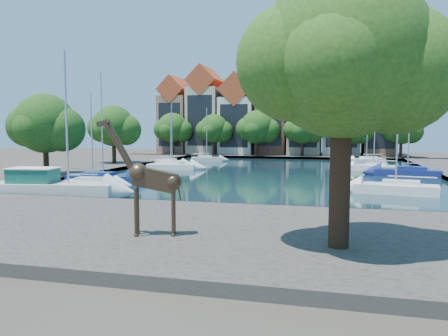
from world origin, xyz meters
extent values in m
plane|color=#38332B|center=(0.00, 0.00, 0.00)|extent=(160.00, 160.00, 0.00)
cube|color=black|center=(0.00, 24.00, 0.04)|extent=(38.00, 50.00, 0.08)
cube|color=#4C4942|center=(0.00, -7.00, 0.25)|extent=(50.00, 14.00, 0.50)
cube|color=#4C4942|center=(0.00, 56.00, 0.25)|extent=(60.00, 16.00, 0.50)
cube|color=#4C4942|center=(-25.00, 24.00, 0.25)|extent=(14.00, 52.00, 0.50)
cylinder|color=#332114|center=(7.50, -9.00, 3.25)|extent=(0.80, 0.80, 5.50)
sphere|color=#1E4614|center=(7.50, -9.00, 7.92)|extent=(6.40, 6.40, 6.40)
sphere|color=#1E4614|center=(9.42, -8.70, 7.28)|extent=(4.80, 4.80, 4.80)
sphere|color=#1E4614|center=(5.74, -9.40, 7.60)|extent=(4.48, 4.48, 4.48)
cube|color=#8E664D|center=(-23.00, 56.00, 6.00)|extent=(5.39, 9.00, 11.00)
cube|color=maroon|center=(-23.00, 56.00, 12.71)|extent=(5.44, 9.18, 5.44)
cube|color=black|center=(-23.00, 51.52, 6.00)|extent=(4.40, 0.05, 8.25)
cube|color=#BBAC90|center=(-17.00, 56.00, 6.75)|extent=(5.88, 9.00, 12.50)
cube|color=maroon|center=(-17.00, 56.00, 14.32)|extent=(5.94, 9.18, 5.94)
cube|color=black|center=(-17.00, 51.52, 6.75)|extent=(4.80, 0.05, 9.38)
cube|color=silver|center=(-10.50, 56.00, 5.75)|extent=(6.37, 9.00, 10.50)
cube|color=maroon|center=(-10.50, 56.00, 12.43)|extent=(6.43, 9.18, 6.43)
cube|color=black|center=(-10.50, 51.52, 5.75)|extent=(5.20, 0.05, 7.88)
cube|color=brown|center=(-4.00, 56.00, 7.00)|extent=(5.39, 9.00, 13.00)
cube|color=maroon|center=(-4.00, 56.00, 14.71)|extent=(5.44, 9.18, 5.44)
cube|color=black|center=(-4.00, 51.52, 7.00)|extent=(4.40, 0.05, 9.75)
cube|color=tan|center=(2.00, 56.00, 6.25)|extent=(5.88, 9.00, 11.50)
cube|color=maroon|center=(2.00, 56.00, 13.32)|extent=(5.94, 9.18, 5.94)
cube|color=black|center=(2.00, 51.52, 6.25)|extent=(4.80, 0.05, 8.62)
cube|color=beige|center=(8.50, 56.00, 6.50)|extent=(6.37, 9.00, 12.00)
cube|color=maroon|center=(8.50, 56.00, 13.93)|extent=(6.43, 9.18, 6.43)
cube|color=black|center=(8.50, 51.52, 6.50)|extent=(5.20, 0.05, 9.00)
cube|color=brown|center=(15.00, 56.00, 5.75)|extent=(5.39, 9.00, 10.50)
cube|color=maroon|center=(15.00, 56.00, 12.21)|extent=(5.44, 9.18, 5.44)
cube|color=black|center=(15.00, 51.52, 5.75)|extent=(4.40, 0.05, 7.88)
cylinder|color=#332114|center=(-22.00, 50.50, 2.10)|extent=(0.50, 0.50, 3.20)
sphere|color=#143C11|center=(-22.00, 50.50, 5.38)|extent=(5.60, 5.60, 5.60)
sphere|color=#143C11|center=(-20.32, 50.80, 4.82)|extent=(4.20, 4.20, 4.20)
sphere|color=#143C11|center=(-23.54, 50.10, 5.10)|extent=(3.92, 3.92, 3.92)
cylinder|color=#332114|center=(-14.00, 50.50, 2.10)|extent=(0.50, 0.50, 3.20)
sphere|color=#143C11|center=(-14.00, 50.50, 5.26)|extent=(5.20, 5.20, 5.20)
sphere|color=#143C11|center=(-12.44, 50.80, 4.74)|extent=(3.90, 3.90, 3.90)
sphere|color=#143C11|center=(-15.43, 50.10, 5.00)|extent=(3.64, 3.64, 3.64)
cylinder|color=#332114|center=(-6.00, 50.50, 2.10)|extent=(0.50, 0.50, 3.20)
sphere|color=#143C11|center=(-6.00, 50.50, 5.50)|extent=(6.00, 6.00, 6.00)
sphere|color=#143C11|center=(-4.20, 50.80, 4.90)|extent=(4.50, 4.50, 4.50)
sphere|color=#143C11|center=(-7.65, 50.10, 5.20)|extent=(4.20, 4.20, 4.20)
cylinder|color=#332114|center=(2.00, 50.50, 2.10)|extent=(0.50, 0.50, 3.20)
sphere|color=#143C11|center=(2.00, 50.50, 5.32)|extent=(5.40, 5.40, 5.40)
sphere|color=#143C11|center=(3.62, 50.80, 4.78)|extent=(4.05, 4.05, 4.05)
sphere|color=#143C11|center=(0.51, 50.10, 5.05)|extent=(3.78, 3.78, 3.78)
cylinder|color=#332114|center=(10.00, 50.50, 2.10)|extent=(0.50, 0.50, 3.20)
sphere|color=#143C11|center=(10.00, 50.50, 5.44)|extent=(5.80, 5.80, 5.80)
sphere|color=#143C11|center=(11.74, 50.80, 4.86)|extent=(4.35, 4.35, 4.35)
sphere|color=#143C11|center=(8.40, 50.10, 5.15)|extent=(4.06, 4.06, 4.06)
cylinder|color=#332114|center=(18.00, 50.50, 2.10)|extent=(0.50, 0.50, 3.20)
sphere|color=#143C11|center=(18.00, 50.50, 5.26)|extent=(5.20, 5.20, 5.20)
sphere|color=#143C11|center=(19.56, 50.80, 4.74)|extent=(3.90, 3.90, 3.90)
sphere|color=#143C11|center=(16.57, 50.10, 5.00)|extent=(3.64, 3.64, 3.64)
cylinder|color=#332114|center=(-21.00, 12.00, 2.20)|extent=(0.54, 0.54, 3.40)
sphere|color=#143C11|center=(-21.00, 12.00, 5.70)|extent=(6.00, 6.00, 6.00)
sphere|color=#143C11|center=(-19.20, 12.30, 5.10)|extent=(4.50, 4.50, 4.50)
sphere|color=#143C11|center=(-22.65, 11.60, 5.40)|extent=(4.20, 4.20, 4.20)
cylinder|color=#332114|center=(-22.00, 28.00, 2.20)|extent=(0.54, 0.54, 3.40)
sphere|color=#143C11|center=(-22.00, 28.00, 5.58)|extent=(5.60, 5.60, 5.60)
sphere|color=#143C11|center=(-20.32, 28.30, 5.02)|extent=(4.20, 4.20, 4.20)
sphere|color=#143C11|center=(-23.54, 27.60, 5.30)|extent=(3.92, 3.92, 3.92)
cylinder|color=#3D2C1E|center=(-0.91, -9.40, 1.54)|extent=(0.16, 0.16, 2.08)
cylinder|color=#3D2C1E|center=(-1.03, -8.98, 1.54)|extent=(0.16, 0.16, 2.08)
cylinder|color=#3D2C1E|center=(0.61, -8.96, 1.54)|extent=(0.16, 0.16, 2.08)
cylinder|color=#3D2C1E|center=(0.49, -8.54, 1.54)|extent=(0.16, 0.16, 2.08)
cube|color=#3D2C1E|center=(-0.16, -8.96, 2.93)|extent=(2.09, 1.09, 1.22)
cylinder|color=#3D2C1E|center=(-1.58, -9.37, 4.28)|extent=(1.36, 0.66, 2.15)
cube|color=#3D2C1E|center=(-2.26, -9.57, 5.34)|extent=(0.61, 0.33, 0.33)
cube|color=silver|center=(-13.00, 2.00, 0.72)|extent=(9.64, 4.05, 1.27)
cube|color=#124F41|center=(-14.63, 1.77, 1.55)|extent=(3.56, 2.51, 1.18)
cylinder|color=#B2B2B7|center=(-11.91, 2.16, 5.96)|extent=(0.16, 0.16, 9.79)
cube|color=silver|center=(-12.87, 7.18, 0.48)|extent=(5.18, 2.22, 0.79)
cube|color=silver|center=(-12.87, 7.18, 0.74)|extent=(2.31, 1.43, 0.44)
cylinder|color=#B2B2B7|center=(-12.87, 7.18, 4.48)|extent=(0.11, 0.11, 7.57)
cube|color=navy|center=(-14.02, 10.93, 0.51)|extent=(6.83, 2.75, 0.87)
cube|color=navy|center=(-14.02, 10.93, 0.80)|extent=(3.03, 1.82, 0.48)
cylinder|color=#B2B2B7|center=(-14.02, 10.93, 5.62)|extent=(0.12, 0.12, 9.74)
cube|color=white|center=(-12.51, 25.32, 0.51)|extent=(6.30, 2.53, 0.85)
cube|color=white|center=(-12.51, 25.32, 0.79)|extent=(2.79, 1.68, 0.47)
cylinder|color=#B2B2B7|center=(-12.51, 25.32, 4.57)|extent=(0.11, 0.11, 7.65)
cube|color=white|center=(-15.00, 31.37, 0.49)|extent=(4.49, 1.78, 0.82)
cube|color=white|center=(-15.00, 31.37, 0.76)|extent=(1.99, 1.19, 0.46)
cylinder|color=#B2B2B7|center=(-15.00, 31.37, 4.08)|extent=(0.11, 0.11, 6.73)
cube|color=silver|center=(-12.00, 39.14, 0.52)|extent=(5.09, 3.07, 0.88)
cube|color=silver|center=(-12.00, 39.14, 0.81)|extent=(2.36, 1.76, 0.49)
cylinder|color=#B2B2B7|center=(-12.00, 39.14, 4.60)|extent=(0.12, 0.12, 7.67)
cube|color=white|center=(12.00, 9.63, 0.56)|extent=(6.44, 3.17, 0.97)
cube|color=white|center=(12.00, 9.63, 0.89)|extent=(2.91, 1.94, 0.54)
cylinder|color=#B2B2B7|center=(12.00, 9.63, 6.23)|extent=(0.13, 0.13, 10.80)
cube|color=navy|center=(15.00, 23.59, 0.56)|extent=(6.91, 3.26, 0.97)
cube|color=navy|center=(15.00, 23.59, 0.89)|extent=(3.11, 2.03, 0.54)
cylinder|color=#B2B2B7|center=(15.00, 23.59, 7.17)|extent=(0.13, 0.13, 12.68)
cube|color=white|center=(12.00, 29.06, 0.53)|extent=(5.80, 3.02, 0.90)
cube|color=white|center=(12.00, 29.06, 0.83)|extent=(2.64, 1.82, 0.50)
cylinder|color=#B2B2B7|center=(12.00, 29.06, 5.50)|extent=(0.12, 0.12, 9.43)
cube|color=white|center=(12.00, 41.11, 0.55)|extent=(5.53, 3.46, 0.94)
cube|color=white|center=(12.00, 41.11, 0.86)|extent=(2.58, 1.97, 0.52)
cylinder|color=#B2B2B7|center=(12.00, 41.11, 5.32)|extent=(0.12, 0.12, 9.03)
camera|label=1|loc=(7.24, -26.34, 5.08)|focal=35.00mm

